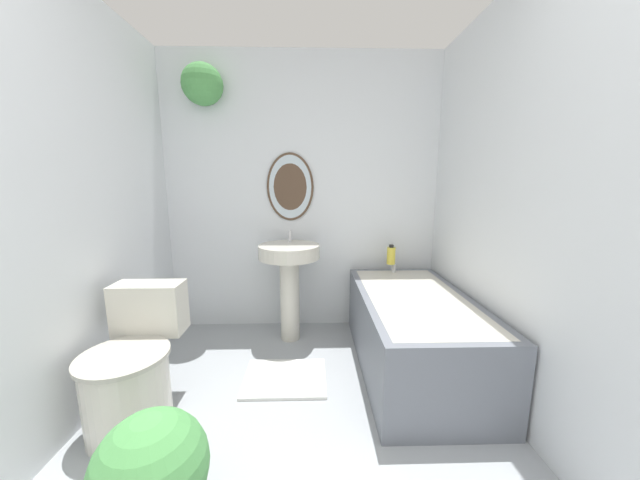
{
  "coord_description": "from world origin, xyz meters",
  "views": [
    {
      "loc": [
        0.08,
        -0.3,
        1.32
      ],
      "look_at": [
        0.13,
        1.58,
        0.98
      ],
      "focal_mm": 18.0,
      "sensor_mm": 36.0,
      "label": 1
    }
  ],
  "objects": [
    {
      "name": "shampoo_bottle",
      "position": [
        0.76,
        2.39,
        0.69
      ],
      "size": [
        0.07,
        0.07,
        0.17
      ],
      "color": "gold",
      "rests_on": "bathtub"
    },
    {
      "name": "wall_right",
      "position": [
        1.22,
        1.28,
        1.2
      ],
      "size": [
        0.06,
        2.67,
        2.4
      ],
      "color": "silver",
      "rests_on": "ground_plane"
    },
    {
      "name": "bathtub",
      "position": [
        0.79,
        1.8,
        0.28
      ],
      "size": [
        0.74,
        1.4,
        0.62
      ],
      "color": "slate",
      "rests_on": "ground_plane"
    },
    {
      "name": "potted_plant",
      "position": [
        -0.5,
        0.7,
        0.27
      ],
      "size": [
        0.4,
        0.4,
        0.5
      ],
      "color": "#9E6042",
      "rests_on": "ground_plane"
    },
    {
      "name": "wall_back",
      "position": [
        -0.07,
        2.57,
        1.28
      ],
      "size": [
        2.49,
        0.32,
        2.4
      ],
      "color": "silver",
      "rests_on": "ground_plane"
    },
    {
      "name": "wall_left",
      "position": [
        -1.22,
        1.28,
        1.2
      ],
      "size": [
        0.06,
        2.67,
        2.4
      ],
      "color": "silver",
      "rests_on": "ground_plane"
    },
    {
      "name": "bath_mat",
      "position": [
        -0.11,
        1.68,
        0.01
      ],
      "size": [
        0.55,
        0.43,
        0.02
      ],
      "color": "silver",
      "rests_on": "ground_plane"
    },
    {
      "name": "toilet",
      "position": [
        -0.9,
        1.32,
        0.3
      ],
      "size": [
        0.45,
        0.62,
        0.72
      ],
      "color": "beige",
      "rests_on": "ground_plane"
    },
    {
      "name": "pedestal_sink",
      "position": [
        -0.11,
        2.26,
        0.59
      ],
      "size": [
        0.5,
        0.5,
        0.91
      ],
      "color": "beige",
      "rests_on": "ground_plane"
    }
  ]
}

